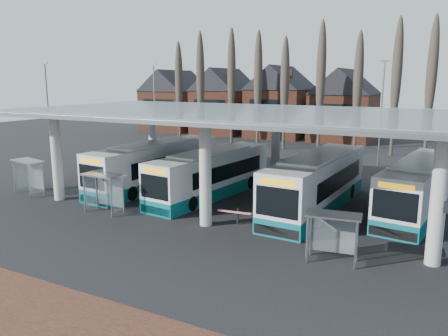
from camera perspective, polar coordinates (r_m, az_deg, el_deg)
The scene contains 15 objects.
ground at distance 23.73m, azimuth -5.46°, elevation -9.12°, with size 140.00×140.00×0.00m, color black.
station_canopy at distance 29.36m, azimuth 2.95°, elevation 6.25°, with size 32.00×16.00×6.34m.
poplar_row at distance 52.99m, azimuth 14.68°, elevation 11.50°, with size 45.10×1.10×14.50m.
townhouse_row at distance 68.58m, azimuth 3.69°, elevation 9.33°, with size 36.80×10.30×12.25m.
lamp_post_a at distance 50.69m, azimuth -9.04°, elevation 7.85°, with size 0.80×0.16×10.17m.
lamp_post_b at distance 45.08m, azimuth 19.86°, elevation 6.92°, with size 0.80×0.16×10.17m.
lamp_post_d at distance 50.34m, azimuth -21.99°, elevation 7.16°, with size 0.80×0.16×10.17m.
bus_0 at distance 34.86m, azimuth -8.80°, elevation 0.29°, with size 3.81×13.02×3.57m.
bus_1 at distance 31.80m, azimuth -1.59°, elevation -0.83°, with size 3.86×12.25×3.35m.
bus_2 at distance 29.14m, azimuth 12.11°, elevation -1.96°, with size 3.41×13.10×3.61m.
bus_3 at distance 30.41m, azimuth 24.17°, elevation -2.33°, with size 4.15×12.55×3.42m.
shelter_0 at distance 35.40m, azimuth -24.02°, elevation -0.14°, with size 2.95×1.91×2.53m.
shelter_1 at distance 28.78m, azimuth -15.32°, elevation -2.05°, with size 2.72×1.42×2.49m.
shelter_2 at distance 20.88m, azimuth 14.07°, elevation -7.42°, with size 2.63×1.55×2.31m.
barrier at distance 25.27m, azimuth 1.46°, elevation -5.89°, with size 2.03×0.64×1.02m.
Camera 1 is at (12.29, -18.54, 8.25)m, focal length 35.00 mm.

